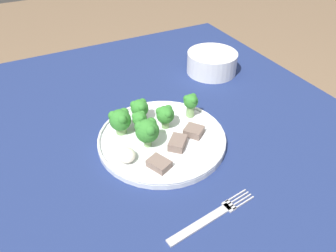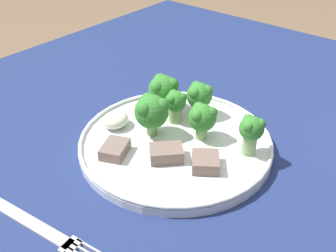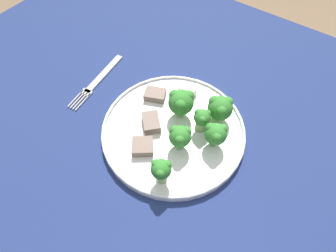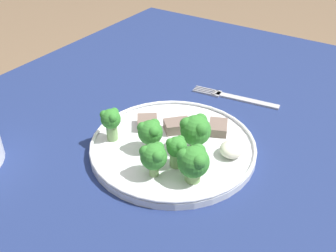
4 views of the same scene
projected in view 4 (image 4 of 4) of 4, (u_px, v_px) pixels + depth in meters
table at (181, 184)px, 0.75m from camera, size 1.21×0.98×0.76m
dinner_plate at (171, 145)px, 0.67m from camera, size 0.28×0.28×0.02m
fork at (236, 98)px, 0.82m from camera, size 0.04×0.19×0.00m
broccoli_floret_near_rim_left at (193, 162)px, 0.58m from camera, size 0.05×0.05×0.06m
broccoli_floret_center_left at (196, 130)px, 0.64m from camera, size 0.05×0.05×0.06m
broccoli_floret_back_left at (111, 120)px, 0.66m from camera, size 0.04×0.03×0.06m
broccoli_floret_front_left at (150, 132)px, 0.64m from camera, size 0.04×0.04×0.06m
broccoli_floret_center_back at (154, 156)px, 0.59m from camera, size 0.04×0.04×0.06m
broccoli_floret_mid_cluster at (177, 149)px, 0.61m from camera, size 0.03×0.03×0.05m
meat_slice_front_slice at (177, 126)px, 0.70m from camera, size 0.05×0.05×0.02m
meat_slice_middle_slice at (147, 123)px, 0.71m from camera, size 0.05×0.05×0.02m
meat_slice_rear_slice at (218, 127)px, 0.70m from camera, size 0.05×0.05×0.02m
sauce_dollop at (232, 149)px, 0.64m from camera, size 0.04×0.04×0.02m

